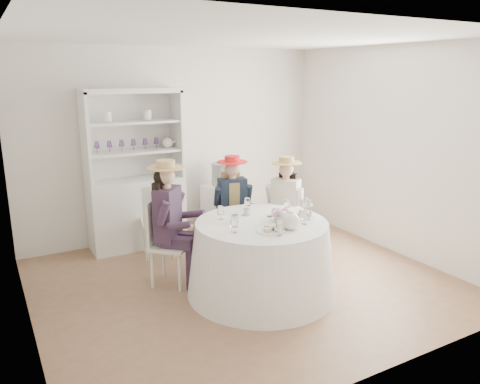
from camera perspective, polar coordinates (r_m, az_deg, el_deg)
ground at (r=5.50m, az=0.52°, el=-10.89°), size 4.50×4.50×0.00m
ceiling at (r=4.99m, az=0.59°, el=18.42°), size 4.50×4.50×0.00m
wall_back at (r=6.86m, az=-7.83°, el=5.85°), size 4.50×0.00×4.50m
wall_front at (r=3.54m, az=16.92°, el=-2.60°), size 4.50×0.00×4.50m
wall_left at (r=4.44m, az=-25.55°, el=-0.03°), size 0.00×4.50×4.50m
wall_right at (r=6.48m, az=18.14°, el=4.78°), size 0.00×4.50×4.50m
tea_table at (r=5.11m, az=2.61°, el=-8.02°), size 1.61×1.61×0.81m
hutch at (r=6.53m, az=-12.57°, el=-0.00°), size 1.29×0.51×2.15m
side_table at (r=6.97m, az=-2.07°, el=-2.13°), size 0.60×0.60×0.75m
hatbox at (r=6.84m, az=-2.11°, el=2.18°), size 0.36×0.36×0.32m
guest_left at (r=5.23m, az=-8.55°, el=-2.92°), size 0.61×0.60×1.43m
guest_mid at (r=5.92m, az=-0.89°, el=-1.19°), size 0.51×0.54×1.35m
guest_right at (r=5.94m, az=5.48°, el=-1.28°), size 0.57×0.54×1.34m
spare_chair at (r=6.10m, az=-9.99°, el=-3.23°), size 0.49×0.49×0.98m
teacup_a at (r=4.95m, az=-0.61°, el=-3.28°), size 0.10×0.10×0.07m
teacup_b at (r=5.18m, az=0.79°, el=-2.48°), size 0.08×0.08×0.07m
teacup_c at (r=5.18m, az=4.48°, el=-2.54°), size 0.10×0.10×0.07m
flower_bowl at (r=5.00m, az=5.26°, el=-3.27°), size 0.25×0.25×0.05m
flower_arrangement at (r=4.97m, az=4.90°, el=-2.56°), size 0.19×0.19×0.07m
table_teapot at (r=4.74m, az=6.22°, el=-3.56°), size 0.26×0.18×0.19m
sandwich_plate at (r=4.68m, az=3.80°, el=-4.62°), size 0.29×0.29×0.06m
cupcake_stand at (r=5.12m, az=7.94°, el=-2.33°), size 0.22×0.22×0.21m
stemware_set at (r=4.94m, az=2.67°, el=-2.84°), size 0.92×0.96×0.15m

